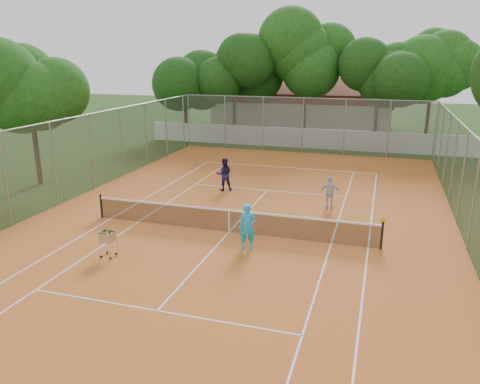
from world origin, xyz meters
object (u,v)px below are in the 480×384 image
(clubhouse, at_px, (304,106))
(player_near, at_px, (248,227))
(tennis_net, at_px, (229,221))
(ball_hopper, at_px, (108,243))
(player_far_right, at_px, (330,193))
(player_far_left, at_px, (224,174))

(clubhouse, xyz_separation_m, player_near, (3.19, -30.41, -1.32))
(tennis_net, distance_m, ball_hopper, 4.89)
(tennis_net, height_order, player_far_right, player_far_right)
(clubhouse, bearing_deg, tennis_net, -86.05)
(tennis_net, distance_m, clubhouse, 29.12)
(player_near, xyz_separation_m, player_far_left, (-3.39, 7.19, 0.01))
(player_far_right, relative_size, ball_hopper, 1.52)
(player_near, bearing_deg, player_far_right, 51.89)
(ball_hopper, bearing_deg, tennis_net, 62.27)
(player_far_left, bearing_deg, ball_hopper, 59.24)
(tennis_net, bearing_deg, ball_hopper, -133.12)
(tennis_net, bearing_deg, player_far_left, 110.81)
(clubhouse, relative_size, player_near, 9.56)
(clubhouse, distance_m, player_far_right, 25.38)
(clubhouse, relative_size, player_far_right, 10.51)
(tennis_net, relative_size, player_near, 6.93)
(player_near, height_order, player_far_right, player_near)
(player_far_right, bearing_deg, player_far_left, -11.12)
(player_near, distance_m, player_far_right, 6.14)
(tennis_net, xyz_separation_m, clubhouse, (-2.00, 29.00, 1.69))
(player_far_left, bearing_deg, tennis_net, 87.02)
(tennis_net, distance_m, player_far_left, 6.20)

